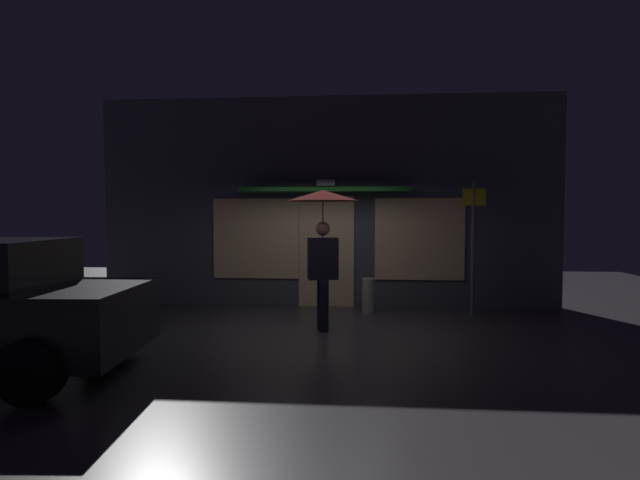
# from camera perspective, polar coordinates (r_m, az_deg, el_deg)

# --- Properties ---
(ground_plane) EXTENTS (18.00, 18.00, 0.00)m
(ground_plane) POSITION_cam_1_polar(r_m,az_deg,el_deg) (7.95, -0.39, -10.36)
(ground_plane) COLOR #38353A
(building_facade) EXTENTS (9.12, 1.00, 4.16)m
(building_facade) POSITION_cam_1_polar(r_m,az_deg,el_deg) (10.08, 0.80, 4.24)
(building_facade) COLOR #4C4C56
(building_facade) RESTS_ON ground
(person_with_umbrella) EXTENTS (1.13, 1.13, 2.21)m
(person_with_umbrella) POSITION_cam_1_polar(r_m,az_deg,el_deg) (7.84, 0.33, 2.03)
(person_with_umbrella) COLOR black
(person_with_umbrella) RESTS_ON ground
(street_sign_post) EXTENTS (0.40, 0.07, 2.39)m
(street_sign_post) POSITION_cam_1_polar(r_m,az_deg,el_deg) (9.38, 17.04, -0.10)
(street_sign_post) COLOR #595B60
(street_sign_post) RESTS_ON ground
(sidewalk_bollard) EXTENTS (0.23, 0.23, 0.64)m
(sidewalk_bollard) POSITION_cam_1_polar(r_m,az_deg,el_deg) (9.40, 5.53, -6.33)
(sidewalk_bollard) COLOR #B2A899
(sidewalk_bollard) RESTS_ON ground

